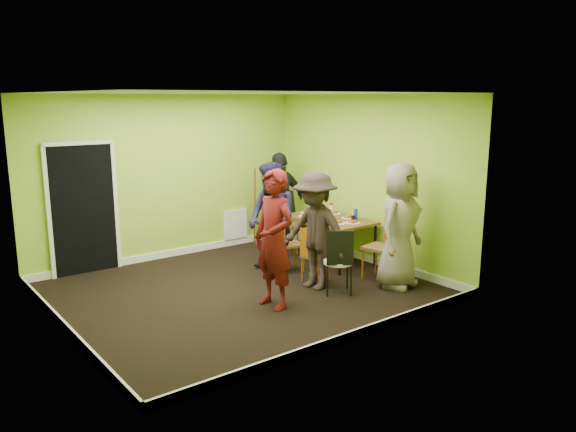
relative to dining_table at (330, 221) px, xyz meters
name	(u,v)px	position (x,y,z in m)	size (l,w,h in m)	color
ground	(242,290)	(-1.98, -0.33, -0.70)	(5.00, 5.00, 0.00)	black
room_walls	(238,223)	(-2.00, -0.28, 0.29)	(5.04, 4.54, 2.82)	#92BE31
dining_table	(330,221)	(0.00, 0.00, 0.00)	(0.90, 1.50, 0.75)	black
chair_left_far	(286,239)	(-0.93, 0.01, -0.17)	(0.46, 0.45, 0.93)	#C36412
chair_left_near	(313,252)	(-0.93, -0.68, -0.22)	(0.44, 0.44, 0.84)	#C36412
chair_back_end	(287,209)	(-0.08, 1.09, 0.05)	(0.56, 0.61, 1.06)	#C36412
chair_front_end	(385,242)	(0.00, -1.27, -0.10)	(0.51, 0.52, 1.06)	#C36412
chair_bentwood	(339,258)	(-0.99, -1.31, -0.17)	(0.51, 0.52, 0.95)	black
easel	(265,206)	(-0.22, 1.57, 0.04)	(0.60, 0.56, 1.49)	brown
plate_near_left	(306,216)	(-0.22, 0.35, 0.06)	(0.26, 0.26, 0.01)	white
plate_near_right	(338,223)	(-0.18, -0.39, 0.06)	(0.26, 0.26, 0.01)	white
plate_far_back	(307,212)	(-0.01, 0.59, 0.06)	(0.23, 0.23, 0.01)	white
plate_far_front	(353,223)	(0.04, -0.52, 0.06)	(0.24, 0.24, 0.01)	white
plate_wall_back	(333,214)	(0.29, 0.23, 0.06)	(0.25, 0.25, 0.01)	white
plate_wall_front	(349,218)	(0.26, -0.19, 0.06)	(0.24, 0.24, 0.01)	white
thermos	(331,212)	(0.01, -0.02, 0.17)	(0.08, 0.08, 0.23)	white
blue_bottle	(356,214)	(0.23, -0.38, 0.15)	(0.07, 0.07, 0.20)	blue
orange_bottle	(315,215)	(-0.15, 0.21, 0.09)	(0.04, 0.04, 0.08)	#C36412
glass_mid	(315,215)	(-0.19, 0.14, 0.10)	(0.06, 0.06, 0.10)	black
glass_back	(317,210)	(0.14, 0.49, 0.11)	(0.07, 0.07, 0.10)	black
glass_front	(353,218)	(0.15, -0.41, 0.10)	(0.07, 0.07, 0.10)	black
cup_a	(327,218)	(-0.17, -0.14, 0.10)	(0.12, 0.12, 0.10)	white
cup_b	(330,214)	(0.11, 0.11, 0.10)	(0.09, 0.09, 0.08)	white
person_standing	(274,239)	(-1.99, -1.14, 0.23)	(0.67, 0.44, 1.85)	#550E10
person_left_far	(272,219)	(-1.19, 0.02, 0.19)	(0.86, 0.67, 1.77)	black
person_left_near	(315,231)	(-1.08, -0.89, 0.16)	(1.10, 0.64, 1.71)	black
person_back_end	(281,200)	(-0.08, 1.27, 0.19)	(1.04, 0.43, 1.77)	black
person_front_end	(399,226)	(-0.06, -1.58, 0.22)	(0.90, 0.58, 1.83)	gray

